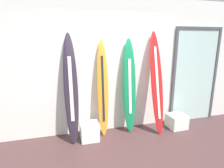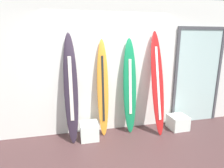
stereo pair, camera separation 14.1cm
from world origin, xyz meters
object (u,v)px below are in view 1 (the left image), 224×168
surfboard_sunset (103,89)px  display_block_left (90,131)px  surfboard_charcoal (71,90)px  display_block_center (176,121)px  surfboard_emerald (129,87)px  surfboard_crimson (157,84)px  glass_door (195,74)px

surfboard_sunset → display_block_left: surfboard_sunset is taller
surfboard_charcoal → display_block_left: (0.32, -0.08, -0.87)m
surfboard_sunset → display_block_center: size_ratio=5.00×
surfboard_charcoal → surfboard_emerald: bearing=3.5°
surfboard_sunset → surfboard_emerald: (0.57, -0.01, -0.00)m
surfboard_charcoal → surfboard_sunset: size_ratio=1.06×
surfboard_crimson → display_block_center: size_ratio=5.43×
surfboard_sunset → surfboard_emerald: bearing=-1.1°
surfboard_sunset → surfboard_charcoal: bearing=-172.4°
surfboard_sunset → display_block_center: surfboard_sunset is taller
surfboard_sunset → glass_door: glass_door is taller
surfboard_charcoal → glass_door: glass_door is taller
surfboard_crimson → surfboard_charcoal: bearing=178.2°
surfboard_crimson → display_block_center: bearing=-2.8°
surfboard_crimson → display_block_left: 1.70m
display_block_left → glass_door: size_ratio=0.16×
surfboard_sunset → surfboard_emerald: surfboard_emerald is taller
surfboard_sunset → display_block_left: bearing=-152.2°
surfboard_crimson → surfboard_sunset: bearing=173.0°
surfboard_crimson → display_block_left: surfboard_crimson is taller
display_block_left → surfboard_sunset: bearing=27.8°
surfboard_crimson → glass_door: 1.20m
display_block_left → surfboard_crimson: bearing=1.1°
display_block_center → surfboard_crimson: bearing=177.2°
surfboard_charcoal → display_block_left: surfboard_charcoal is taller
surfboard_charcoal → display_block_center: 2.47m
surfboard_sunset → display_block_left: (-0.32, -0.17, -0.82)m
display_block_center → glass_door: (0.62, 0.31, 1.00)m
surfboard_charcoal → glass_door: (2.93, 0.23, 0.12)m
display_block_left → glass_door: (2.61, 0.31, 0.99)m
display_block_left → surfboard_charcoal: bearing=165.4°
surfboard_charcoal → surfboard_sunset: (0.63, 0.08, -0.05)m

